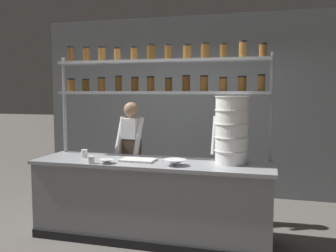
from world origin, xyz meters
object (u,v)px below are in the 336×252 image
object	(u,v)px
container_stack	(232,130)
prep_bowl_center_front	(175,163)
spice_shelf_unit	(160,80)
cutting_board	(138,160)
chef_left	(131,152)
serving_cup_by_board	(84,154)
prep_bowl_near_left	(107,161)
serving_cup_front	(91,160)
chef_center	(226,153)

from	to	relation	value
container_stack	prep_bowl_center_front	size ratio (longest dim) A/B	3.06
spice_shelf_unit	container_stack	xyz separation A→B (m)	(0.90, -0.21, -0.57)
cutting_board	prep_bowl_center_front	size ratio (longest dim) A/B	1.61
chef_left	serving_cup_by_board	xyz separation A→B (m)	(-0.38, -0.60, 0.07)
chef_left	prep_bowl_near_left	xyz separation A→B (m)	(0.04, -0.88, 0.04)
container_stack	serving_cup_front	size ratio (longest dim) A/B	9.08
spice_shelf_unit	cutting_board	distance (m)	1.02
spice_shelf_unit	cutting_board	size ratio (longest dim) A/B	6.73
spice_shelf_unit	serving_cup_by_board	xyz separation A→B (m)	(-0.88, -0.32, -0.90)
spice_shelf_unit	prep_bowl_near_left	bearing A→B (deg)	-127.29
container_stack	serving_cup_by_board	size ratio (longest dim) A/B	7.79
cutting_board	prep_bowl_near_left	bearing A→B (deg)	-141.65
spice_shelf_unit	serving_cup_front	xyz separation A→B (m)	(-0.62, -0.65, -0.91)
chef_center	prep_bowl_near_left	distance (m)	1.63
spice_shelf_unit	chef_left	xyz separation A→B (m)	(-0.50, 0.28, -0.97)
chef_left	container_stack	distance (m)	1.53
cutting_board	prep_bowl_near_left	xyz separation A→B (m)	(-0.29, -0.23, 0.01)
chef_center	prep_bowl_center_front	bearing A→B (deg)	-112.66
prep_bowl_center_front	serving_cup_front	xyz separation A→B (m)	(-0.94, -0.14, 0.01)
container_stack	serving_cup_front	xyz separation A→B (m)	(-1.52, -0.43, -0.34)
chef_center	cutting_board	world-z (taller)	chef_center
prep_bowl_near_left	prep_bowl_center_front	size ratio (longest dim) A/B	0.70
spice_shelf_unit	cutting_board	world-z (taller)	spice_shelf_unit
serving_cup_front	serving_cup_by_board	xyz separation A→B (m)	(-0.26, 0.33, 0.01)
spice_shelf_unit	serving_cup_front	world-z (taller)	spice_shelf_unit
spice_shelf_unit	prep_bowl_center_front	world-z (taller)	spice_shelf_unit
chef_left	prep_bowl_center_front	bearing A→B (deg)	-34.81
prep_bowl_near_left	chef_left	bearing A→B (deg)	92.74
chef_center	container_stack	distance (m)	0.81
chef_left	serving_cup_front	size ratio (longest dim) A/B	18.94
container_stack	prep_bowl_center_front	distance (m)	0.74
container_stack	prep_bowl_near_left	bearing A→B (deg)	-164.17
cutting_board	serving_cup_by_board	world-z (taller)	serving_cup_by_board
chef_left	prep_bowl_near_left	world-z (taller)	chef_left
spice_shelf_unit	chef_left	size ratio (longest dim) A/B	1.70
chef_center	cutting_board	bearing A→B (deg)	-135.79
container_stack	prep_bowl_center_front	xyz separation A→B (m)	(-0.58, -0.29, -0.35)
prep_bowl_center_front	cutting_board	bearing A→B (deg)	163.58
spice_shelf_unit	prep_bowl_center_front	size ratio (longest dim) A/B	10.85
prep_bowl_center_front	serving_cup_front	size ratio (longest dim) A/B	2.97
prep_bowl_center_front	serving_cup_by_board	size ratio (longest dim) A/B	2.55
prep_bowl_near_left	prep_bowl_center_front	bearing A→B (deg)	6.65
container_stack	prep_bowl_near_left	world-z (taller)	container_stack
prep_bowl_near_left	container_stack	bearing A→B (deg)	15.83
spice_shelf_unit	chef_center	world-z (taller)	spice_shelf_unit
spice_shelf_unit	chef_center	bearing A→B (deg)	32.81
prep_bowl_near_left	cutting_board	bearing A→B (deg)	38.35
spice_shelf_unit	prep_bowl_center_front	bearing A→B (deg)	-58.13
cutting_board	serving_cup_by_board	distance (m)	0.72
spice_shelf_unit	serving_cup_front	size ratio (longest dim) A/B	32.18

